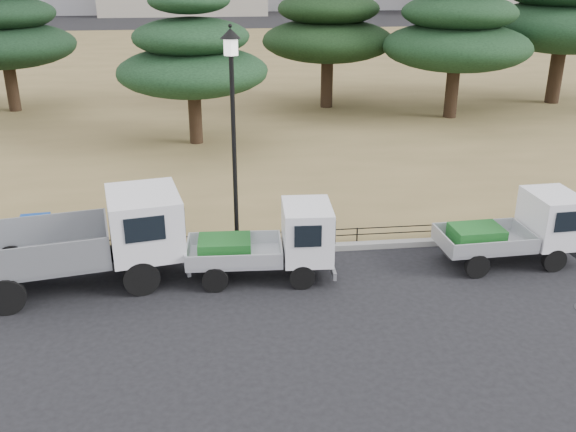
{
  "coord_description": "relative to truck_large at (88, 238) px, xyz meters",
  "views": [
    {
      "loc": [
        -1.78,
        -13.01,
        7.45
      ],
      "look_at": [
        0.0,
        2.0,
        1.3
      ],
      "focal_mm": 40.0,
      "sensor_mm": 36.0,
      "label": 1
    }
  ],
  "objects": [
    {
      "name": "street_lamp",
      "position": [
        3.58,
        1.51,
        2.78
      ],
      "size": [
        0.51,
        0.51,
        5.7
      ],
      "color": "black",
      "rests_on": "lawn"
    },
    {
      "name": "curb",
      "position": [
        4.87,
        1.21,
        -1.14
      ],
      "size": [
        120.0,
        0.25,
        0.16
      ],
      "primitive_type": "cube",
      "color": "gray",
      "rests_on": "ground"
    },
    {
      "name": "lawn",
      "position": [
        4.87,
        29.21,
        -1.15
      ],
      "size": [
        120.0,
        56.0,
        0.15
      ],
      "primitive_type": "cube",
      "color": "olive",
      "rests_on": "ground"
    },
    {
      "name": "pipe_fence",
      "position": [
        4.87,
        1.36,
        -0.78
      ],
      "size": [
        38.0,
        0.04,
        0.4
      ],
      "color": "black",
      "rests_on": "lawn"
    },
    {
      "name": "pine_center_right",
      "position": [
        8.95,
        18.16,
        2.98
      ],
      "size": [
        6.59,
        6.59,
        7.0
      ],
      "color": "black",
      "rests_on": "lawn"
    },
    {
      "name": "truck_large",
      "position": [
        0.0,
        0.0,
        0.0
      ],
      "size": [
        5.32,
        2.86,
        2.2
      ],
      "rotation": [
        0.0,
        0.0,
        0.19
      ],
      "color": "black",
      "rests_on": "ground"
    },
    {
      "name": "tarp_pile",
      "position": [
        -1.89,
        1.64,
        -0.65
      ],
      "size": [
        1.7,
        1.32,
        1.06
      ],
      "rotation": [
        0.0,
        0.0,
        0.1
      ],
      "color": "#1544A3",
      "rests_on": "lawn"
    },
    {
      "name": "pine_east_near",
      "position": [
        14.53,
        15.22,
        2.97
      ],
      "size": [
        6.94,
        6.94,
        7.01
      ],
      "color": "black",
      "rests_on": "lawn"
    },
    {
      "name": "truck_kei_rear",
      "position": [
        10.77,
        -0.06,
        -0.31
      ],
      "size": [
        3.57,
        1.68,
        1.84
      ],
      "rotation": [
        0.0,
        0.0,
        0.05
      ],
      "color": "black",
      "rests_on": "ground"
    },
    {
      "name": "truck_kei_front",
      "position": [
        4.38,
        -0.15,
        -0.29
      ],
      "size": [
        3.59,
        1.68,
        1.87
      ],
      "rotation": [
        0.0,
        0.0,
        -0.05
      ],
      "color": "black",
      "rests_on": "ground"
    },
    {
      "name": "pine_west_near",
      "position": [
        -6.86,
        19.16,
        2.83
      ],
      "size": [
        6.77,
        6.77,
        6.77
      ],
      "color": "black",
      "rests_on": "lawn"
    },
    {
      "name": "ground",
      "position": [
        4.87,
        -1.39,
        -1.22
      ],
      "size": [
        220.0,
        220.0,
        0.0
      ],
      "primitive_type": "plane",
      "color": "black"
    },
    {
      "name": "pine_east_far",
      "position": [
        21.13,
        17.8,
        3.67
      ],
      "size": [
        8.19,
        8.19,
        8.23
      ],
      "color": "black",
      "rests_on": "lawn"
    },
    {
      "name": "pine_center_left",
      "position": [
        2.35,
        12.02,
        2.51
      ],
      "size": [
        6.1,
        6.1,
        6.2
      ],
      "color": "black",
      "rests_on": "lawn"
    }
  ]
}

